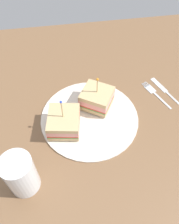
% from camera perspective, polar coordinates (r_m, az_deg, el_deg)
% --- Properties ---
extents(ground_plane, '(0.97, 0.97, 0.02)m').
position_cam_1_polar(ground_plane, '(0.69, -0.00, -2.02)').
color(ground_plane, brown).
extents(plate, '(0.28, 0.28, 0.01)m').
position_cam_1_polar(plate, '(0.68, -0.00, -1.29)').
color(plate, silver).
rests_on(plate, ground_plane).
extents(sandwich_half_front, '(0.11, 0.11, 0.11)m').
position_cam_1_polar(sandwich_half_front, '(0.68, 1.77, 3.38)').
color(sandwich_half_front, tan).
rests_on(sandwich_half_front, plate).
extents(sandwich_half_back, '(0.10, 0.10, 0.11)m').
position_cam_1_polar(sandwich_half_back, '(0.63, -6.21, -2.35)').
color(sandwich_half_back, tan).
rests_on(sandwich_half_back, plate).
extents(drink_glass, '(0.07, 0.07, 0.11)m').
position_cam_1_polar(drink_glass, '(0.56, -16.19, -14.47)').
color(drink_glass, silver).
rests_on(drink_glass, ground_plane).
extents(fork, '(0.06, 0.12, 0.00)m').
position_cam_1_polar(fork, '(0.77, 15.22, 4.69)').
color(fork, silver).
rests_on(fork, ground_plane).
extents(knife, '(0.06, 0.12, 0.00)m').
position_cam_1_polar(knife, '(0.79, 17.42, 5.35)').
color(knife, silver).
rests_on(knife, ground_plane).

